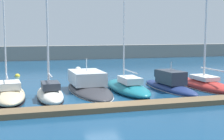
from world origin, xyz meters
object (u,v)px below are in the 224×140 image
object	(u,v)px
motorboat_navy_sixth	(169,85)
sailboat_red_seventh	(205,84)
sailboat_sand_second	(7,93)
sailboat_ivory_third	(50,93)
mooring_buoy_yellow	(17,76)
mooring_buoy_white	(78,70)
sailboat_teal_fifth	(127,86)
motorboat_charcoal_fourth	(88,86)

from	to	relation	value
motorboat_navy_sixth	sailboat_red_seventh	bearing A→B (deg)	-98.51
sailboat_sand_second	sailboat_ivory_third	distance (m)	3.61
motorboat_navy_sixth	mooring_buoy_yellow	distance (m)	19.18
sailboat_red_seventh	mooring_buoy_white	world-z (taller)	sailboat_red_seventh
sailboat_red_seventh	mooring_buoy_yellow	xyz separation A→B (m)	(-17.63, 13.28, -0.45)
motorboat_navy_sixth	sailboat_teal_fifth	bearing A→B (deg)	80.02
mooring_buoy_yellow	mooring_buoy_white	size ratio (longest dim) A/B	0.73
motorboat_navy_sixth	mooring_buoy_yellow	xyz separation A→B (m)	(-14.00, 13.11, -0.48)
motorboat_navy_sixth	sailboat_ivory_third	bearing A→B (deg)	89.76
motorboat_charcoal_fourth	sailboat_teal_fifth	distance (m)	3.62
sailboat_ivory_third	motorboat_charcoal_fourth	size ratio (longest dim) A/B	1.37
mooring_buoy_yellow	sailboat_sand_second	bearing A→B (deg)	-92.18
sailboat_red_seventh	motorboat_charcoal_fourth	bearing A→B (deg)	77.80
motorboat_navy_sixth	mooring_buoy_white	xyz separation A→B (m)	(-5.75, 17.66, -0.48)
motorboat_charcoal_fourth	motorboat_navy_sixth	world-z (taller)	motorboat_charcoal_fourth
motorboat_charcoal_fourth	sailboat_red_seventh	distance (m)	11.22
sailboat_sand_second	mooring_buoy_yellow	world-z (taller)	sailboat_sand_second
sailboat_ivory_third	sailboat_red_seventh	distance (m)	14.79
sailboat_sand_second	sailboat_red_seventh	world-z (taller)	sailboat_red_seventh
mooring_buoy_yellow	sailboat_red_seventh	bearing A→B (deg)	-37.00
sailboat_teal_fifth	sailboat_red_seventh	bearing A→B (deg)	-96.19
sailboat_ivory_third	motorboat_charcoal_fourth	distance (m)	4.51
sailboat_teal_fifth	mooring_buoy_white	distance (m)	17.45
sailboat_teal_fifth	motorboat_navy_sixth	distance (m)	4.07
motorboat_charcoal_fourth	mooring_buoy_white	bearing A→B (deg)	-8.47
sailboat_red_seventh	mooring_buoy_yellow	size ratio (longest dim) A/B	24.21
sailboat_teal_fifth	mooring_buoy_white	size ratio (longest dim) A/B	21.29
sailboat_ivory_third	sailboat_teal_fifth	distance (m)	7.21
sailboat_teal_fifth	sailboat_red_seventh	xyz separation A→B (m)	(7.69, -0.48, 0.00)
motorboat_charcoal_fourth	sailboat_red_seventh	world-z (taller)	sailboat_red_seventh
sailboat_ivory_third	sailboat_teal_fifth	world-z (taller)	sailboat_teal_fifth
sailboat_ivory_third	motorboat_charcoal_fourth	world-z (taller)	sailboat_ivory_third
sailboat_sand_second	motorboat_charcoal_fourth	world-z (taller)	sailboat_sand_second
sailboat_sand_second	mooring_buoy_white	xyz separation A→B (m)	(8.73, 17.40, -0.40)
sailboat_red_seventh	mooring_buoy_yellow	bearing A→B (deg)	49.67
sailboat_sand_second	sailboat_teal_fifth	xyz separation A→B (m)	(10.43, 0.04, 0.04)
sailboat_teal_fifth	sailboat_red_seventh	distance (m)	7.70
sailboat_ivory_third	sailboat_red_seventh	world-z (taller)	sailboat_red_seventh
motorboat_navy_sixth	mooring_buoy_white	distance (m)	18.58
motorboat_charcoal_fourth	mooring_buoy_yellow	bearing A→B (deg)	27.07
sailboat_teal_fifth	mooring_buoy_yellow	size ratio (longest dim) A/B	29.32
motorboat_charcoal_fourth	mooring_buoy_white	xyz separation A→B (m)	(1.70, 16.11, -0.48)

